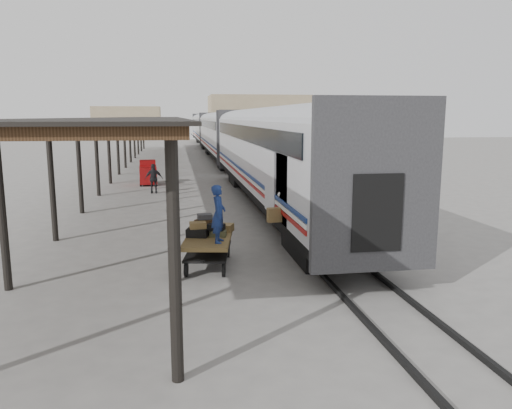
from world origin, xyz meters
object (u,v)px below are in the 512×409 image
at_px(pedestrian, 154,179).
at_px(luggage_tug, 148,174).
at_px(porter, 219,214).
at_px(baggage_cart, 208,244).

bearing_deg(pedestrian, luggage_tug, -82.04).
xyz_separation_m(porter, pedestrian, (-2.33, 14.86, -0.82)).
relative_size(luggage_tug, pedestrian, 1.09).
xyz_separation_m(baggage_cart, porter, (0.25, -0.65, 0.99)).
bearing_deg(pedestrian, porter, 98.90).
bearing_deg(baggage_cart, porter, -59.40).
distance_m(baggage_cart, luggage_tug, 18.03).
distance_m(baggage_cart, porter, 1.21).
relative_size(baggage_cart, porter, 1.65).
xyz_separation_m(luggage_tug, porter, (2.84, -18.50, 0.95)).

